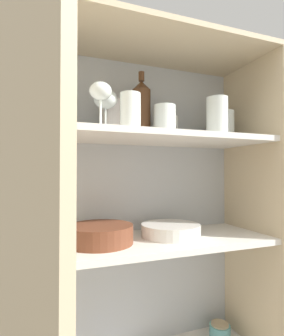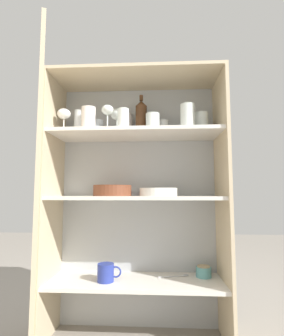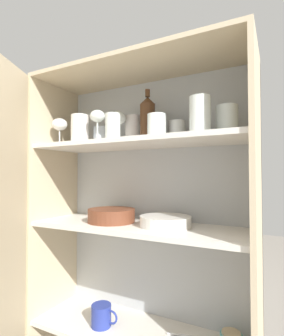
# 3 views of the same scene
# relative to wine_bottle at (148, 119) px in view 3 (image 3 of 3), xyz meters

# --- Properties ---
(cupboard_back_panel) EXTENTS (0.98, 0.02, 1.46)m
(cupboard_back_panel) POSITION_rel_wine_bottle_xyz_m (-0.03, 0.11, -0.52)
(cupboard_back_panel) COLOR #B2B7BC
(cupboard_back_panel) RESTS_ON ground_plane
(cupboard_side_left) EXTENTS (0.02, 0.35, 1.46)m
(cupboard_side_left) POSITION_rel_wine_bottle_xyz_m (-0.51, -0.05, -0.52)
(cupboard_side_left) COLOR #CCB793
(cupboard_side_left) RESTS_ON ground_plane
(cupboard_side_right) EXTENTS (0.02, 0.35, 1.46)m
(cupboard_side_right) POSITION_rel_wine_bottle_xyz_m (0.46, -0.05, -0.52)
(cupboard_side_right) COLOR #CCB793
(cupboard_side_right) RESTS_ON ground_plane
(cupboard_top_panel) EXTENTS (0.98, 0.35, 0.02)m
(cupboard_top_panel) POSITION_rel_wine_bottle_xyz_m (-0.03, -0.05, 0.22)
(cupboard_top_panel) COLOR #CCB793
(cupboard_top_panel) RESTS_ON cupboard_side_left
(shelf_board_lower) EXTENTS (0.95, 0.31, 0.02)m
(shelf_board_lower) POSITION_rel_wine_bottle_xyz_m (-0.03, -0.05, -0.94)
(shelf_board_lower) COLOR silver
(shelf_board_middle) EXTENTS (0.95, 0.31, 0.02)m
(shelf_board_middle) POSITION_rel_wine_bottle_xyz_m (-0.03, -0.05, -0.48)
(shelf_board_middle) COLOR silver
(shelf_board_upper) EXTENTS (0.95, 0.31, 0.02)m
(shelf_board_upper) POSITION_rel_wine_bottle_xyz_m (-0.03, -0.05, -0.12)
(shelf_board_upper) COLOR silver
(tumbler_glass_0) EXTENTS (0.08, 0.08, 0.15)m
(tumbler_glass_0) POSITION_rel_wine_bottle_xyz_m (0.27, -0.09, -0.03)
(tumbler_glass_0) COLOR white
(tumbler_glass_0) RESTS_ON shelf_board_upper
(tumbler_glass_1) EXTENTS (0.08, 0.08, 0.14)m
(tumbler_glass_1) POSITION_rel_wine_bottle_xyz_m (-0.36, -0.04, -0.04)
(tumbler_glass_1) COLOR white
(tumbler_glass_1) RESTS_ON shelf_board_upper
(tumbler_glass_2) EXTENTS (0.08, 0.08, 0.14)m
(tumbler_glass_2) POSITION_rel_wine_bottle_xyz_m (-0.10, 0.04, -0.04)
(tumbler_glass_2) COLOR silver
(tumbler_glass_2) RESTS_ON shelf_board_upper
(tumbler_glass_3) EXTENTS (0.08, 0.08, 0.12)m
(tumbler_glass_3) POSITION_rel_wine_bottle_xyz_m (0.35, -0.02, -0.05)
(tumbler_glass_3) COLOR white
(tumbler_glass_3) RESTS_ON shelf_board_upper
(tumbler_glass_4) EXTENTS (0.08, 0.08, 0.10)m
(tumbler_glass_4) POSITION_rel_wine_bottle_xyz_m (-0.27, 0.02, -0.06)
(tumbler_glass_4) COLOR white
(tumbler_glass_4) RESTS_ON shelf_board_upper
(tumbler_glass_5) EXTENTS (0.06, 0.06, 0.11)m
(tumbler_glass_5) POSITION_rel_wine_bottle_xyz_m (-0.09, -0.15, -0.05)
(tumbler_glass_5) COLOR white
(tumbler_glass_5) RESTS_ON shelf_board_upper
(tumbler_glass_6) EXTENTS (0.07, 0.07, 0.09)m
(tumbler_glass_6) POSITION_rel_wine_bottle_xyz_m (0.13, 0.03, -0.06)
(tumbler_glass_6) COLOR white
(tumbler_glass_6) RESTS_ON shelf_board_upper
(tumbler_glass_7) EXTENTS (0.08, 0.08, 0.11)m
(tumbler_glass_7) POSITION_rel_wine_bottle_xyz_m (0.07, -0.05, -0.05)
(tumbler_glass_7) COLOR white
(tumbler_glass_7) RESTS_ON shelf_board_upper
(tumbler_glass_8) EXTENTS (0.08, 0.08, 0.13)m
(tumbler_glass_8) POSITION_rel_wine_bottle_xyz_m (-0.29, -0.12, -0.04)
(tumbler_glass_8) COLOR silver
(tumbler_glass_8) RESTS_ON shelf_board_upper
(wine_glass_0) EXTENTS (0.08, 0.08, 0.15)m
(wine_glass_0) POSITION_rel_wine_bottle_xyz_m (-0.14, -0.03, 0.00)
(wine_glass_0) COLOR white
(wine_glass_0) RESTS_ON shelf_board_upper
(wine_glass_1) EXTENTS (0.08, 0.08, 0.13)m
(wine_glass_1) POSITION_rel_wine_bottle_xyz_m (-0.44, -0.10, -0.01)
(wine_glass_1) COLOR white
(wine_glass_1) RESTS_ON shelf_board_upper
(wine_glass_2) EXTENTS (0.07, 0.07, 0.14)m
(wine_glass_2) POSITION_rel_wine_bottle_xyz_m (-0.18, -0.14, -0.01)
(wine_glass_2) COLOR white
(wine_glass_2) RESTS_ON shelf_board_upper
(wine_bottle) EXTENTS (0.07, 0.07, 0.24)m
(wine_bottle) POSITION_rel_wine_bottle_xyz_m (0.00, 0.00, 0.00)
(wine_bottle) COLOR #4C2D19
(wine_bottle) RESTS_ON shelf_board_upper
(plate_stack_white) EXTENTS (0.22, 0.22, 0.04)m
(plate_stack_white) POSITION_rel_wine_bottle_xyz_m (0.10, -0.04, -0.45)
(plate_stack_white) COLOR silver
(plate_stack_white) RESTS_ON shelf_board_middle
(mixing_bowl_large) EXTENTS (0.22, 0.22, 0.06)m
(mixing_bowl_large) POSITION_rel_wine_bottle_xyz_m (-0.16, -0.05, -0.44)
(mixing_bowl_large) COLOR brown
(mixing_bowl_large) RESTS_ON shelf_board_middle
(coffee_mug_primary) EXTENTS (0.13, 0.09, 0.09)m
(coffee_mug_primary) POSITION_rel_wine_bottle_xyz_m (-0.18, -0.09, -0.88)
(coffee_mug_primary) COLOR #283893
(coffee_mug_primary) RESTS_ON shelf_board_lower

